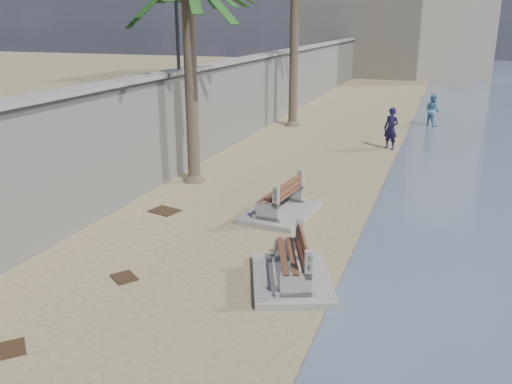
# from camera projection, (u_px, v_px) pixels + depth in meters

# --- Properties ---
(seawall) EXTENTS (0.45, 70.00, 3.50)m
(seawall) POSITION_uv_depth(u_px,v_px,m) (255.00, 95.00, 26.39)
(seawall) COLOR gray
(seawall) RESTS_ON ground_plane
(wall_cap) EXTENTS (0.80, 70.00, 0.12)m
(wall_cap) POSITION_uv_depth(u_px,v_px,m) (255.00, 57.00, 25.84)
(wall_cap) COLOR gray
(wall_cap) RESTS_ON seawall
(end_building) EXTENTS (18.00, 12.00, 14.00)m
(end_building) POSITION_uv_depth(u_px,v_px,m) (397.00, 0.00, 52.47)
(end_building) COLOR #B7AA93
(end_building) RESTS_ON ground_plane
(bench_near) EXTENTS (2.35, 2.77, 0.98)m
(bench_near) POSITION_uv_depth(u_px,v_px,m) (292.00, 263.00, 11.29)
(bench_near) COLOR gray
(bench_near) RESTS_ON ground_plane
(bench_far) EXTENTS (1.91, 2.59, 1.02)m
(bench_far) POSITION_uv_depth(u_px,v_px,m) (281.00, 200.00, 15.20)
(bench_far) COLOR gray
(bench_far) RESTS_ON ground_plane
(person_a) EXTENTS (0.87, 0.75, 2.02)m
(person_a) POSITION_uv_depth(u_px,v_px,m) (391.00, 126.00, 22.76)
(person_a) COLOR #131233
(person_a) RESTS_ON ground_plane
(person_b) EXTENTS (1.10, 1.07, 1.80)m
(person_b) POSITION_uv_depth(u_px,v_px,m) (432.00, 108.00, 27.77)
(person_b) COLOR #538CAC
(person_b) RESTS_ON ground_plane
(debris_b) EXTENTS (0.69, 0.69, 0.03)m
(debris_b) POSITION_uv_depth(u_px,v_px,m) (12.00, 349.00, 9.07)
(debris_b) COLOR #382616
(debris_b) RESTS_ON ground_plane
(debris_c) EXTENTS (0.92, 0.80, 0.03)m
(debris_c) POSITION_uv_depth(u_px,v_px,m) (165.00, 211.00, 15.59)
(debris_c) COLOR #382616
(debris_c) RESTS_ON ground_plane
(debris_d) EXTENTS (0.71, 0.69, 0.03)m
(debris_d) POSITION_uv_depth(u_px,v_px,m) (124.00, 277.00, 11.57)
(debris_d) COLOR #382616
(debris_d) RESTS_ON ground_plane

